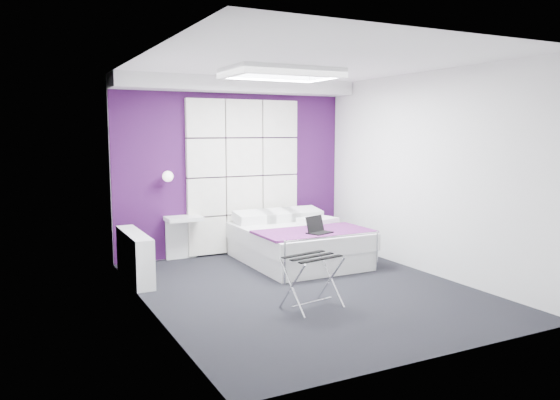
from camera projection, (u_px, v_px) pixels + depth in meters
name	position (u px, v px, depth m)	size (l,w,h in m)	color
floor	(305.00, 289.00, 6.41)	(4.40, 4.40, 0.00)	black
ceiling	(306.00, 63.00, 6.09)	(4.40, 4.40, 0.00)	white
wall_back	(233.00, 168.00, 8.20)	(3.60, 3.60, 0.00)	silver
wall_left	(148.00, 186.00, 5.44)	(4.40, 4.40, 0.00)	silver
wall_right	(426.00, 173.00, 7.06)	(4.40, 4.40, 0.00)	silver
accent_wall	(233.00, 168.00, 8.19)	(3.58, 0.02, 2.58)	#350E3E
soffit	(239.00, 85.00, 7.83)	(3.58, 0.50, 0.20)	white
headboard	(244.00, 176.00, 8.23)	(1.80, 0.08, 2.30)	silver
skylight	(281.00, 73.00, 6.63)	(1.36, 0.86, 0.12)	white
wall_lamp	(167.00, 176.00, 7.61)	(0.15, 0.15, 0.15)	white
radiator	(135.00, 256.00, 6.77)	(0.22, 1.20, 0.60)	white
bed	(298.00, 243.00, 7.71)	(1.53, 1.85, 0.65)	white
nightstand	(183.00, 218.00, 7.74)	(0.50, 0.39, 0.06)	white
luggage_rack	(312.00, 282.00, 5.70)	(0.56, 0.41, 0.55)	silver
laptop	(318.00, 229.00, 7.12)	(0.32, 0.23, 0.23)	black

